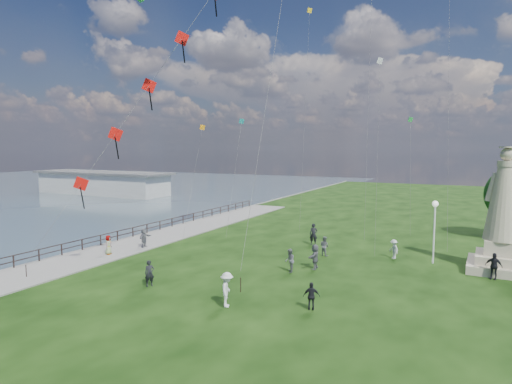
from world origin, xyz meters
The scene contains 17 objects.
waterfront centered at (-15.24, 8.99, -0.06)m, with size 200.00×200.00×1.51m.
pier_pavilion centered at (-52.00, 42.00, 1.84)m, with size 30.00×8.00×4.40m.
statue centered at (14.64, 15.08, 3.28)m, with size 4.40×4.40×8.69m.
lamppost centered at (10.22, 15.12, 3.40)m, with size 0.44×0.44×4.71m.
person_0 centered at (-5.11, 1.43, 0.82)m, with size 0.60×0.39×1.63m, color black.
person_1 centered at (1.53, 8.17, 0.82)m, with size 0.80×0.49×1.64m, color #595960.
person_2 centered at (0.96, 0.63, 0.95)m, with size 1.22×0.63×1.90m, color silver.
person_3 centered at (5.23, 2.25, 0.75)m, with size 0.88×0.45×1.51m, color black.
person_5 centered at (-12.34, 9.11, 0.83)m, with size 1.54×0.67×1.67m, color #595960.
person_6 centered at (0.23, 16.88, 0.96)m, with size 0.70×0.46×1.92m, color black.
person_7 centered at (2.26, 13.66, 0.78)m, with size 0.76×0.47×1.57m, color #595960.
person_8 centered at (7.37, 15.24, 0.75)m, with size 0.97×0.50×1.50m, color silver.
person_9 centered at (14.08, 12.75, 0.88)m, with size 1.03×0.53×1.75m, color black.
person_10 centered at (-13.21, 5.91, 0.77)m, with size 0.75×0.46×1.54m, color #595960.
person_11 centered at (2.83, 9.73, 0.89)m, with size 1.65×0.71×1.78m, color #595960.
red_kite_train centered at (-7.77, 4.58, 12.39)m, with size 9.64×9.35×20.06m.
small_kites centered at (2.45, 22.87, 14.18)m, with size 29.25×16.55×23.85m.
Camera 1 is at (12.54, -18.71, 8.58)m, focal length 30.00 mm.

